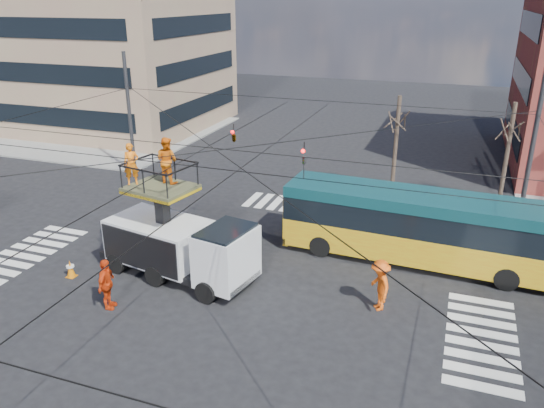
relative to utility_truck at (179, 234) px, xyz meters
The scene contains 11 objects.
ground 2.92m from the utility_truck, 12.22° to the right, with size 120.00×120.00×0.00m, color black.
sidewalk_nw 27.98m from the utility_truck, 132.61° to the left, with size 18.00×18.00×0.12m, color slate.
crosswalks 2.91m from the utility_truck, 12.22° to the right, with size 22.40×22.40×0.02m, color silver, non-canonical shape.
overhead_network 3.08m from the utility_truck, ahead, with size 24.24×24.24×8.00m.
tree_a 15.09m from the utility_truck, 61.43° to the left, with size 2.00×2.00×6.00m.
tree_b 18.68m from the utility_truck, 44.87° to the left, with size 2.00×2.00×6.00m.
utility_truck is the anchor object (origin of this frame).
city_bus 10.58m from the utility_truck, 26.97° to the left, with size 12.34×3.19×3.20m.
traffic_cone 4.97m from the utility_truck, 159.23° to the right, with size 0.36×0.36×0.78m, color #CE6B08.
worker_ground 3.60m from the utility_truck, 114.00° to the right, with size 1.20×0.50×2.06m, color red.
flagger 8.41m from the utility_truck, ahead, with size 1.33×0.76×2.06m, color #E4500E.
Camera 1 is at (8.32, -17.13, 11.21)m, focal length 35.00 mm.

